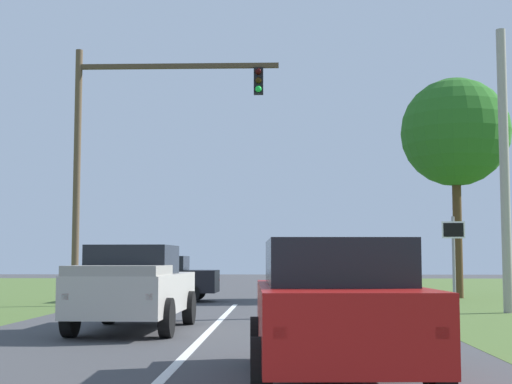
% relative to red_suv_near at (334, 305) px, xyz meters
% --- Properties ---
extents(ground_plane, '(120.00, 120.00, 0.00)m').
position_rel_red_suv_near_xyz_m(ground_plane, '(-2.28, 6.17, -0.97)').
color(ground_plane, '#424244').
extents(red_suv_near, '(2.36, 4.78, 1.83)m').
position_rel_red_suv_near_xyz_m(red_suv_near, '(0.00, 0.00, 0.00)').
color(red_suv_near, '#9E1411').
rests_on(red_suv_near, ground_plane).
extents(pickup_truck_lead, '(2.29, 5.12, 1.88)m').
position_rel_red_suv_near_xyz_m(pickup_truck_lead, '(-3.95, 6.66, -0.01)').
color(pickup_truck_lead, '#B7B2A8').
rests_on(pickup_truck_lead, ground_plane).
extents(traffic_light, '(7.00, 0.40, 8.77)m').
position_rel_red_suv_near_xyz_m(traffic_light, '(-6.00, 15.37, 4.71)').
color(traffic_light, brown).
rests_on(traffic_light, ground_plane).
extents(keep_moving_sign, '(0.60, 0.09, 2.68)m').
position_rel_red_suv_near_xyz_m(keep_moving_sign, '(3.78, 9.80, 0.74)').
color(keep_moving_sign, gray).
rests_on(keep_moving_sign, ground_plane).
extents(oak_tree_right, '(4.42, 4.42, 8.95)m').
position_rel_red_suv_near_xyz_m(oak_tree_right, '(6.44, 20.81, 5.73)').
color(oak_tree_right, '#4C351E').
rests_on(oak_tree_right, ground_plane).
extents(crossing_suv_far, '(4.63, 2.16, 1.68)m').
position_rel_red_suv_near_xyz_m(crossing_suv_far, '(-5.42, 18.15, -0.08)').
color(crossing_suv_far, black).
rests_on(crossing_suv_far, ground_plane).
extents(utility_pole_right, '(0.28, 0.28, 8.47)m').
position_rel_red_suv_near_xyz_m(utility_pole_right, '(5.94, 12.50, 3.26)').
color(utility_pole_right, '#9E998E').
rests_on(utility_pole_right, ground_plane).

